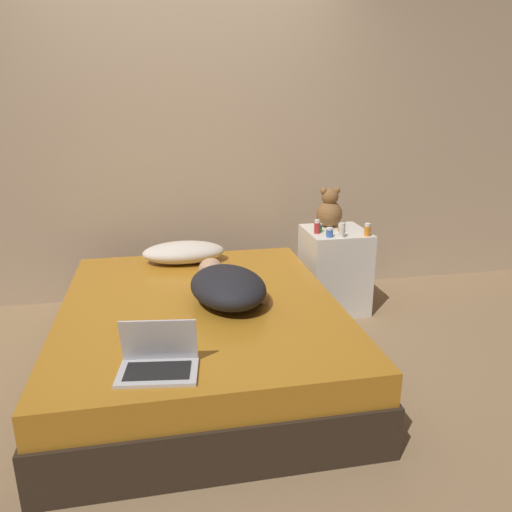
{
  "coord_description": "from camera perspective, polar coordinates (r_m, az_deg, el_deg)",
  "views": [
    {
      "loc": [
        -0.2,
        -2.71,
        1.58
      ],
      "look_at": [
        0.38,
        0.25,
        0.62
      ],
      "focal_mm": 35.0,
      "sensor_mm": 36.0,
      "label": 1
    }
  ],
  "objects": [
    {
      "name": "pillow",
      "position": [
        3.63,
        -8.26,
        0.43
      ],
      "size": [
        0.59,
        0.31,
        0.15
      ],
      "color": "beige",
      "rests_on": "bed"
    },
    {
      "name": "wall_back",
      "position": [
        4.0,
        -8.49,
        13.5
      ],
      "size": [
        8.0,
        0.06,
        2.6
      ],
      "color": "tan",
      "rests_on": "ground_plane"
    },
    {
      "name": "nightstand",
      "position": [
        3.89,
        8.93,
        -1.53
      ],
      "size": [
        0.45,
        0.48,
        0.63
      ],
      "color": "silver",
      "rests_on": "ground_plane"
    },
    {
      "name": "bottle_blue",
      "position": [
        3.6,
        8.41,
        2.68
      ],
      "size": [
        0.05,
        0.05,
        0.07
      ],
      "color": "#3866B2",
      "rests_on": "nightstand"
    },
    {
      "name": "person_lying",
      "position": [
        2.91,
        -3.34,
        -3.37
      ],
      "size": [
        0.51,
        0.76,
        0.2
      ],
      "rotation": [
        0.0,
        0.0,
        0.17
      ],
      "color": "black",
      "rests_on": "bed"
    },
    {
      "name": "bed",
      "position": [
        3.04,
        -6.26,
        -9.05
      ],
      "size": [
        1.62,
        1.98,
        0.44
      ],
      "color": "#2D2319",
      "rests_on": "ground_plane"
    },
    {
      "name": "ground_plane",
      "position": [
        3.15,
        -6.13,
        -12.58
      ],
      "size": [
        12.0,
        12.0,
        0.0
      ],
      "primitive_type": "plane",
      "color": "#937551"
    },
    {
      "name": "teddy_bear",
      "position": [
        3.88,
        8.39,
        5.27
      ],
      "size": [
        0.2,
        0.2,
        0.31
      ],
      "color": "brown",
      "rests_on": "nightstand"
    },
    {
      "name": "bottle_orange",
      "position": [
        3.68,
        12.61,
        2.94
      ],
      "size": [
        0.05,
        0.05,
        0.09
      ],
      "color": "orange",
      "rests_on": "nightstand"
    },
    {
      "name": "bottle_green",
      "position": [
        3.73,
        7.33,
        3.22
      ],
      "size": [
        0.03,
        0.03,
        0.07
      ],
      "color": "#3D8E4C",
      "rests_on": "nightstand"
    },
    {
      "name": "bottle_amber",
      "position": [
        3.76,
        9.7,
        3.2
      ],
      "size": [
        0.05,
        0.05,
        0.06
      ],
      "color": "gold",
      "rests_on": "nightstand"
    },
    {
      "name": "bottle_white",
      "position": [
        3.61,
        9.8,
        2.92
      ],
      "size": [
        0.04,
        0.04,
        0.11
      ],
      "color": "white",
      "rests_on": "nightstand"
    },
    {
      "name": "bottle_red",
      "position": [
        3.68,
        6.99,
        3.33
      ],
      "size": [
        0.04,
        0.04,
        0.1
      ],
      "color": "#B72D2D",
      "rests_on": "nightstand"
    },
    {
      "name": "laptop",
      "position": [
        2.26,
        -11.11,
        -11.58
      ],
      "size": [
        0.37,
        0.27,
        0.23
      ],
      "rotation": [
        0.0,
        0.0,
        -0.14
      ],
      "color": "silver",
      "rests_on": "bed"
    }
  ]
}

